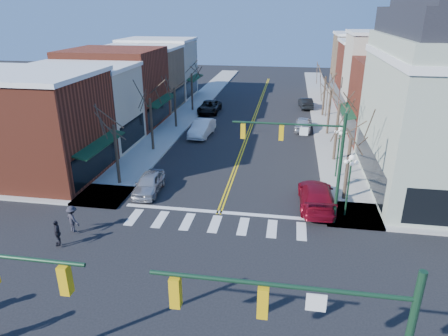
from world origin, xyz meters
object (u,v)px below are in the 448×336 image
at_px(lamppost_corner, 350,175).
at_px(pedestrian_dark_b, 73,219).
at_px(car_left_near, 149,183).
at_px(car_right_near, 316,196).
at_px(lamppost_midblock, 339,143).
at_px(car_left_mid, 202,128).
at_px(car_right_far, 306,103).
at_px(car_right_mid, 303,124).
at_px(car_left_far, 210,107).
at_px(pedestrian_dark_a, 57,233).

bearing_deg(lamppost_corner, pedestrian_dark_b, -163.72).
xyz_separation_m(car_left_near, car_right_near, (12.05, -0.34, 0.10)).
distance_m(lamppost_corner, car_right_near, 3.04).
distance_m(lamppost_corner, lamppost_midblock, 6.50).
height_order(lamppost_corner, car_right_near, lamppost_corner).
xyz_separation_m(car_left_mid, car_right_far, (11.20, 14.59, -0.13)).
xyz_separation_m(car_right_far, pedestrian_dark_b, (-14.59, -35.32, 0.27)).
bearing_deg(car_left_near, car_right_mid, 54.88).
relative_size(lamppost_corner, car_right_near, 0.76).
bearing_deg(pedestrian_dark_b, car_right_far, -81.62).
xyz_separation_m(car_left_far, car_right_far, (12.40, 4.48, -0.03)).
relative_size(car_left_far, car_right_mid, 1.19).
bearing_deg(car_left_mid, car_right_mid, 23.51).
bearing_deg(car_left_mid, car_right_near, -48.97).
distance_m(pedestrian_dark_a, pedestrian_dark_b, 1.52).
bearing_deg(car_right_near, car_right_mid, -90.12).
relative_size(lamppost_corner, car_right_far, 1.00).
bearing_deg(lamppost_midblock, pedestrian_dark_b, -145.45).
height_order(car_left_near, car_right_mid, car_right_mid).
bearing_deg(car_right_far, lamppost_corner, 86.12).
bearing_deg(car_left_near, car_left_mid, 83.80).
distance_m(lamppost_midblock, car_left_far, 24.27).
relative_size(lamppost_corner, pedestrian_dark_a, 2.78).
relative_size(lamppost_midblock, pedestrian_dark_a, 2.78).
bearing_deg(pedestrian_dark_a, car_right_near, 90.90).
height_order(car_right_near, car_right_far, car_right_near).
bearing_deg(pedestrian_dark_a, pedestrian_dark_b, 149.52).
height_order(lamppost_midblock, car_left_near, lamppost_midblock).
bearing_deg(car_left_far, car_right_mid, -28.08).
bearing_deg(car_right_near, car_right_far, -91.73).
bearing_deg(lamppost_midblock, car_left_far, 126.00).
height_order(lamppost_midblock, car_right_far, lamppost_midblock).
distance_m(lamppost_midblock, car_right_mid, 13.65).
relative_size(lamppost_corner, pedestrian_dark_b, 2.58).
distance_m(lamppost_corner, pedestrian_dark_b, 17.19).
xyz_separation_m(lamppost_corner, pedestrian_dark_b, (-16.39, -4.79, -1.97)).
height_order(lamppost_corner, car_left_near, lamppost_corner).
bearing_deg(pedestrian_dark_b, car_left_near, -81.13).
height_order(car_left_near, car_left_far, car_left_far).
relative_size(lamppost_midblock, car_left_near, 1.02).
bearing_deg(lamppost_midblock, car_right_far, 94.28).
xyz_separation_m(car_left_mid, car_left_far, (-1.20, 10.10, -0.09)).
relative_size(lamppost_midblock, car_right_near, 0.76).
relative_size(car_left_mid, car_right_mid, 1.13).
distance_m(lamppost_corner, car_left_near, 14.11).
xyz_separation_m(lamppost_midblock, car_right_near, (-1.80, -5.31, -2.14)).
bearing_deg(car_right_mid, pedestrian_dark_b, 64.26).
distance_m(car_left_near, car_right_near, 12.05).
distance_m(car_left_far, pedestrian_dark_a, 32.43).
relative_size(lamppost_corner, car_right_mid, 0.96).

